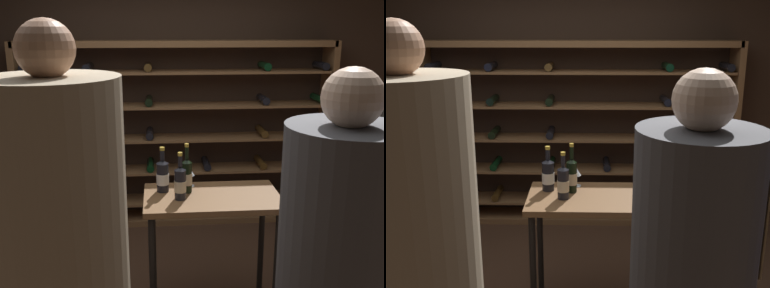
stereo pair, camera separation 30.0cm
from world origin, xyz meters
TOP-DOWN VIEW (x-y plane):
  - back_wall at (0.00, 1.89)m, footprint 4.65×0.10m
  - wine_rack at (0.10, 1.68)m, footprint 3.16×0.32m
  - tasting_table at (0.25, 0.07)m, footprint 0.92×0.54m
  - person_host_in_suit at (0.60, -1.14)m, footprint 0.49×0.48m
  - person_bystander_red_print at (-0.48, -1.16)m, footprint 0.50×0.50m
  - wine_bottle_black_capsule at (0.03, 0.03)m, footprint 0.08×0.08m
  - wine_bottle_green_slim at (0.08, 0.15)m, footprint 0.07×0.07m
  - wine_bottle_red_label at (-0.08, 0.18)m, footprint 0.09×0.09m
  - wine_glass_stemmed_left at (0.11, 0.26)m, footprint 0.07×0.07m

SIDE VIEW (x-z plane):
  - tasting_table at x=0.25m, z-range 0.32..1.23m
  - wine_rack at x=0.10m, z-range -0.02..1.87m
  - wine_glass_stemmed_left at x=0.11m, z-range 0.95..1.08m
  - wine_bottle_red_label at x=-0.08m, z-range 0.87..1.19m
  - wine_bottle_black_capsule at x=0.03m, z-range 0.87..1.19m
  - person_host_in_suit at x=0.60m, z-range 0.09..1.97m
  - wine_bottle_green_slim at x=0.08m, z-range 0.86..1.21m
  - person_bystander_red_print at x=-0.48m, z-range 0.11..2.16m
  - back_wall at x=0.00m, z-range 0.00..2.72m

